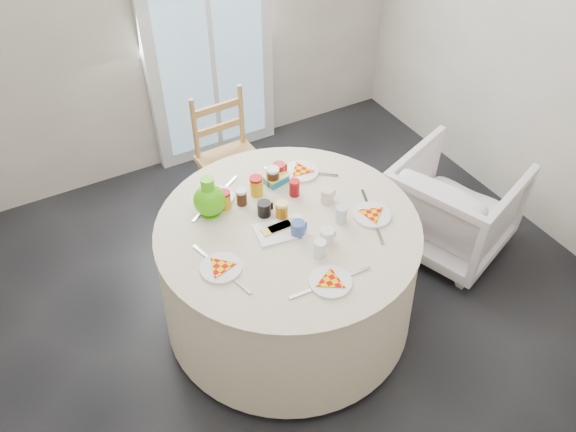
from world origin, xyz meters
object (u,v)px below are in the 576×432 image
table (288,271)px  green_pitcher (209,194)px  wooden_chair (232,159)px  armchair (455,199)px

table → green_pitcher: (-0.32, 0.28, 0.49)m
wooden_chair → green_pitcher: size_ratio=4.06×
wooden_chair → table: bearing=-99.8°
armchair → green_pitcher: bearing=59.8°
armchair → green_pitcher: (-1.56, 0.27, 0.48)m
green_pitcher → armchair: bearing=8.0°
armchair → green_pitcher: green_pitcher is taller
wooden_chair → armchair: 1.51m
table → green_pitcher: bearing=138.0°
armchair → green_pitcher: 1.66m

